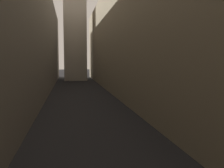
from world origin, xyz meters
TOP-DOWN VIEW (x-y plane):
  - ground_plane at (0.00, 48.00)m, footprint 264.00×264.00m
  - building_block_right at (12.74, 50.00)m, footprint 14.47×108.00m

SIDE VIEW (x-z plane):
  - ground_plane at x=0.00m, z-range 0.00..0.00m
  - building_block_right at x=12.74m, z-range 0.00..20.82m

